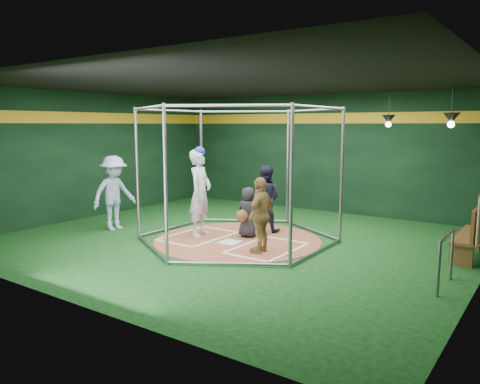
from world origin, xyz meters
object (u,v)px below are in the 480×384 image
Objects in this scene: umpire at (265,199)px; visitor_leopard at (261,215)px; batter_figure at (200,192)px; dugout_bench at (474,230)px.

visitor_leopard is at bearing 107.27° from umpire.
visitor_leopard is at bearing -12.09° from batter_figure.
visitor_leopard is 4.24m from dugout_bench.
umpire is at bearing -154.10° from visitor_leopard.
batter_figure is 5.88m from dugout_bench.
visitor_leopard is at bearing -149.27° from dugout_bench.
visitor_leopard is (1.95, -0.42, -0.26)m from batter_figure.
batter_figure is 1.15× the size of dugout_bench.
umpire is at bearing 51.72° from batter_figure.
batter_figure reaches higher than dugout_bench.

